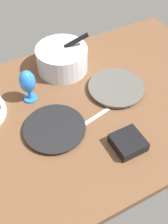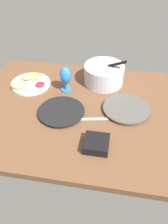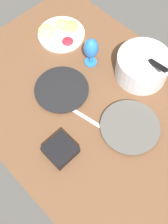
% 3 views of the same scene
% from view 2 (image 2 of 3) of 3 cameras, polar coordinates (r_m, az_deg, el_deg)
% --- Properties ---
extents(ground_plane, '(1.60, 1.04, 0.04)m').
position_cam_2_polar(ground_plane, '(1.45, 3.14, -0.20)').
color(ground_plane, brown).
extents(dinner_plate_left, '(0.29, 0.29, 0.02)m').
position_cam_2_polar(dinner_plate_left, '(1.42, -5.62, 0.07)').
color(dinner_plate_left, '#4C4C51').
rests_on(dinner_plate_left, ground_plane).
extents(dinner_plate_right, '(0.29, 0.29, 0.02)m').
position_cam_2_polar(dinner_plate_right, '(1.45, 10.40, 0.77)').
color(dinner_plate_right, silver).
rests_on(dinner_plate_right, ground_plane).
extents(mixing_bowl, '(0.29, 0.28, 0.20)m').
position_cam_2_polar(mixing_bowl, '(1.65, 4.95, 9.40)').
color(mixing_bowl, silver).
rests_on(mixing_bowl, ground_plane).
extents(fruit_platter, '(0.27, 0.27, 0.05)m').
position_cam_2_polar(fruit_platter, '(1.69, -13.30, 7.02)').
color(fruit_platter, silver).
rests_on(fruit_platter, ground_plane).
extents(hurricane_glass_blue, '(0.08, 0.08, 0.18)m').
position_cam_2_polar(hurricane_glass_blue, '(1.55, -4.59, 8.68)').
color(hurricane_glass_blue, blue).
rests_on(hurricane_glass_blue, ground_plane).
extents(square_bowl_black, '(0.13, 0.13, 0.05)m').
position_cam_2_polar(square_bowl_black, '(1.21, 3.09, -7.71)').
color(square_bowl_black, black).
rests_on(square_bowl_black, ground_plane).
extents(fork_by_left_plate, '(0.18, 0.05, 0.01)m').
position_cam_2_polar(fork_by_left_plate, '(1.38, 2.25, -1.69)').
color(fork_by_left_plate, silver).
rests_on(fork_by_left_plate, ground_plane).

